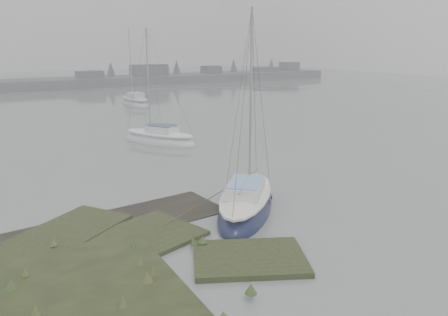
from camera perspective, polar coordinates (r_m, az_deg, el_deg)
ground at (r=42.04m, az=-20.62°, el=4.60°), size 160.00×160.00×0.00m
far_shoreline at (r=80.35m, az=-5.29°, el=10.46°), size 60.00×8.00×4.15m
sailboat_main at (r=18.03m, az=2.90°, el=-6.12°), size 5.63×5.94×8.70m
sailboat_white at (r=30.59m, az=-8.42°, el=2.42°), size 4.71×6.09×8.37m
sailboat_far_b at (r=50.50m, az=-11.53°, el=7.12°), size 2.17×6.51×9.17m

